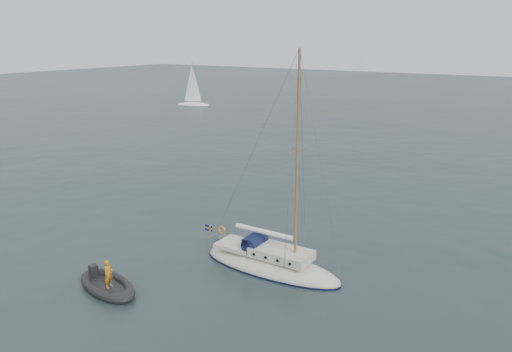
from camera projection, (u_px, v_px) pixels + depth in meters
The scene contains 5 objects.
ground at pixel (282, 246), 29.15m from camera, with size 300.00×300.00×0.00m, color black.
sailboat at pixel (271, 253), 26.05m from camera, with size 8.33×2.50×11.85m.
dinghy at pixel (237, 241), 29.51m from camera, with size 2.60×1.17×0.37m.
rib at pixel (107, 284), 24.13m from camera, with size 4.07×1.85×1.61m.
distant_yacht_a at pixel (193, 86), 88.61m from camera, with size 6.01×3.21×7.96m.
Camera 1 is at (13.37, -23.47, 11.79)m, focal length 35.00 mm.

